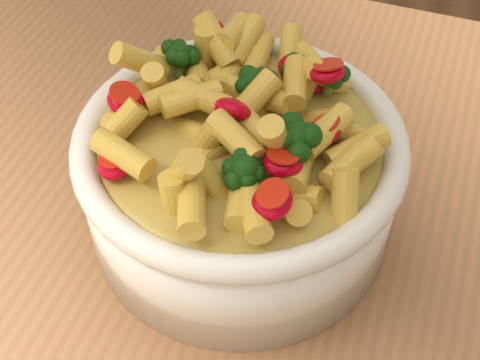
% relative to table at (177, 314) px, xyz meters
% --- Properties ---
extents(table, '(1.20, 0.80, 0.90)m').
position_rel_table_xyz_m(table, '(0.00, 0.00, 0.00)').
color(table, '#A66D47').
rests_on(table, ground).
extents(serving_bowl, '(0.24, 0.24, 0.11)m').
position_rel_table_xyz_m(serving_bowl, '(0.05, 0.04, 0.15)').
color(serving_bowl, white).
rests_on(serving_bowl, table).
extents(pasta_salad, '(0.19, 0.19, 0.04)m').
position_rel_table_xyz_m(pasta_salad, '(0.05, 0.04, 0.22)').
color(pasta_salad, '#F7C34E').
rests_on(pasta_salad, serving_bowl).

